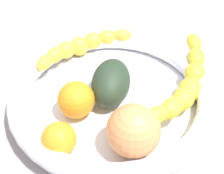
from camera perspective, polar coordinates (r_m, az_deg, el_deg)
kitchen_counter at (r=56.98cm, az=-0.00°, el=-4.57°), size 120.00×120.00×3.00cm
fruit_bowl at (r=54.14cm, az=-0.00°, el=-1.72°), size 33.37×33.37×4.77cm
banana_draped_left at (r=62.63cm, az=-5.35°, el=7.02°), size 9.47×19.44×4.18cm
banana_draped_right at (r=54.69cm, az=12.66°, el=0.67°), size 9.98×23.92×5.43cm
orange_front at (r=50.97cm, az=-6.20°, el=-2.21°), size 5.81×5.81×5.81cm
orange_mid_left at (r=46.64cm, az=-9.13°, el=-8.91°), size 5.02×5.02×5.02cm
peach_blush at (r=45.44cm, az=3.71°, el=-7.54°), size 7.60×7.60×7.60cm
avocado_dark at (r=53.26cm, az=-0.18°, el=0.78°), size 10.45×11.49×6.33cm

